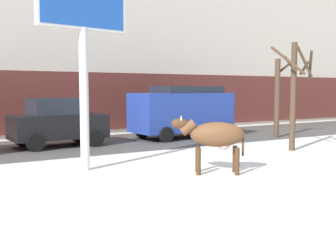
{
  "coord_description": "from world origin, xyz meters",
  "views": [
    {
      "loc": [
        -6.07,
        -7.31,
        2.17
      ],
      "look_at": [
        0.26,
        3.0,
        1.1
      ],
      "focal_mm": 44.07,
      "sensor_mm": 36.0,
      "label": 1
    }
  ],
  "objects_px": {
    "car_black_hatchback": "(57,122)",
    "bare_tree_right_lot": "(278,94)",
    "car_blue_van": "(182,110)",
    "bare_tree_left_lot": "(295,90)",
    "cow_brown": "(215,136)",
    "billboard": "(83,7)"
  },
  "relations": [
    {
      "from": "bare_tree_left_lot",
      "to": "bare_tree_right_lot",
      "type": "height_order",
      "value": "bare_tree_left_lot"
    },
    {
      "from": "billboard",
      "to": "bare_tree_right_lot",
      "type": "bearing_deg",
      "value": 15.02
    },
    {
      "from": "bare_tree_right_lot",
      "to": "car_blue_van",
      "type": "bearing_deg",
      "value": 149.67
    },
    {
      "from": "cow_brown",
      "to": "car_black_hatchback",
      "type": "bearing_deg",
      "value": 105.22
    },
    {
      "from": "car_black_hatchback",
      "to": "bare_tree_left_lot",
      "type": "height_order",
      "value": "bare_tree_left_lot"
    },
    {
      "from": "billboard",
      "to": "car_black_hatchback",
      "type": "relative_size",
      "value": 1.56
    },
    {
      "from": "cow_brown",
      "to": "car_blue_van",
      "type": "bearing_deg",
      "value": 62.44
    },
    {
      "from": "car_black_hatchback",
      "to": "cow_brown",
      "type": "bearing_deg",
      "value": -74.78
    },
    {
      "from": "car_black_hatchback",
      "to": "car_blue_van",
      "type": "height_order",
      "value": "car_blue_van"
    },
    {
      "from": "car_blue_van",
      "to": "cow_brown",
      "type": "bearing_deg",
      "value": -117.56
    },
    {
      "from": "billboard",
      "to": "car_blue_van",
      "type": "bearing_deg",
      "value": 37.54
    },
    {
      "from": "bare_tree_left_lot",
      "to": "bare_tree_right_lot",
      "type": "relative_size",
      "value": 1.05
    },
    {
      "from": "cow_brown",
      "to": "bare_tree_left_lot",
      "type": "height_order",
      "value": "bare_tree_left_lot"
    },
    {
      "from": "cow_brown",
      "to": "billboard",
      "type": "height_order",
      "value": "billboard"
    },
    {
      "from": "billboard",
      "to": "car_black_hatchback",
      "type": "height_order",
      "value": "billboard"
    },
    {
      "from": "car_black_hatchback",
      "to": "bare_tree_right_lot",
      "type": "xyz_separation_m",
      "value": [
        9.38,
        -2.27,
        1.03
      ]
    },
    {
      "from": "billboard",
      "to": "bare_tree_right_lot",
      "type": "xyz_separation_m",
      "value": [
        10.12,
        2.72,
        -2.36
      ]
    },
    {
      "from": "car_black_hatchback",
      "to": "bare_tree_left_lot",
      "type": "bearing_deg",
      "value": -38.6
    },
    {
      "from": "car_blue_van",
      "to": "bare_tree_left_lot",
      "type": "height_order",
      "value": "bare_tree_left_lot"
    },
    {
      "from": "car_black_hatchback",
      "to": "bare_tree_right_lot",
      "type": "distance_m",
      "value": 9.71
    },
    {
      "from": "car_blue_van",
      "to": "bare_tree_left_lot",
      "type": "distance_m",
      "value": 5.58
    },
    {
      "from": "cow_brown",
      "to": "billboard",
      "type": "distance_m",
      "value": 4.79
    }
  ]
}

